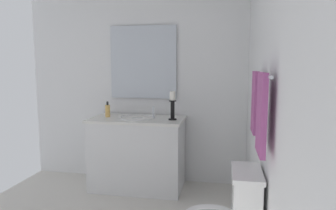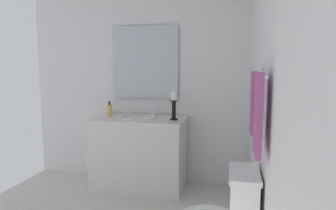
{
  "view_description": "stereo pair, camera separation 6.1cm",
  "coord_description": "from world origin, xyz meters",
  "px_view_note": "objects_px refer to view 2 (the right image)",
  "views": [
    {
      "loc": [
        2.09,
        1.08,
        1.41
      ],
      "look_at": [
        -0.56,
        0.58,
        1.07
      ],
      "focal_mm": 32.56,
      "sensor_mm": 36.0,
      "label": 1
    },
    {
      "loc": [
        2.07,
        1.14,
        1.41
      ],
      "look_at": [
        -0.56,
        0.58,
        1.07
      ],
      "focal_mm": 32.56,
      "sensor_mm": 36.0,
      "label": 2
    }
  ],
  "objects_px": {
    "vanity_cabinet": "(139,153)",
    "towel_bar": "(260,75)",
    "sink_basin": "(139,121)",
    "mirror": "(145,62)",
    "soap_bottle": "(109,110)",
    "towel_center": "(258,114)",
    "towel_near_vanity": "(253,102)",
    "candle_holder_tall": "(174,105)"
  },
  "relations": [
    {
      "from": "soap_bottle",
      "to": "towel_center",
      "type": "height_order",
      "value": "towel_center"
    },
    {
      "from": "vanity_cabinet",
      "to": "towel_near_vanity",
      "type": "relative_size",
      "value": 2.56
    },
    {
      "from": "sink_basin",
      "to": "towel_near_vanity",
      "type": "height_order",
      "value": "towel_near_vanity"
    },
    {
      "from": "vanity_cabinet",
      "to": "towel_bar",
      "type": "bearing_deg",
      "value": 41.21
    },
    {
      "from": "vanity_cabinet",
      "to": "candle_holder_tall",
      "type": "height_order",
      "value": "candle_holder_tall"
    },
    {
      "from": "vanity_cabinet",
      "to": "sink_basin",
      "type": "bearing_deg",
      "value": 90.0
    },
    {
      "from": "mirror",
      "to": "soap_bottle",
      "type": "relative_size",
      "value": 4.81
    },
    {
      "from": "mirror",
      "to": "towel_bar",
      "type": "height_order",
      "value": "mirror"
    },
    {
      "from": "soap_bottle",
      "to": "mirror",
      "type": "bearing_deg",
      "value": 127.12
    },
    {
      "from": "sink_basin",
      "to": "soap_bottle",
      "type": "bearing_deg",
      "value": -91.44
    },
    {
      "from": "soap_bottle",
      "to": "towel_center",
      "type": "bearing_deg",
      "value": 44.39
    },
    {
      "from": "candle_holder_tall",
      "to": "towel_bar",
      "type": "xyz_separation_m",
      "value": [
        1.33,
        0.78,
        0.36
      ]
    },
    {
      "from": "sink_basin",
      "to": "towel_bar",
      "type": "distance_m",
      "value": 1.9
    },
    {
      "from": "sink_basin",
      "to": "towel_near_vanity",
      "type": "bearing_deg",
      "value": 45.13
    },
    {
      "from": "vanity_cabinet",
      "to": "soap_bottle",
      "type": "distance_m",
      "value": 0.6
    },
    {
      "from": "towel_near_vanity",
      "to": "sink_basin",
      "type": "bearing_deg",
      "value": -134.87
    },
    {
      "from": "candle_holder_tall",
      "to": "mirror",
      "type": "bearing_deg",
      "value": -127.43
    },
    {
      "from": "mirror",
      "to": "soap_bottle",
      "type": "xyz_separation_m",
      "value": [
        0.27,
        -0.36,
        -0.56
      ]
    },
    {
      "from": "sink_basin",
      "to": "towel_bar",
      "type": "relative_size",
      "value": 0.52
    },
    {
      "from": "vanity_cabinet",
      "to": "candle_holder_tall",
      "type": "relative_size",
      "value": 3.42
    },
    {
      "from": "candle_holder_tall",
      "to": "towel_center",
      "type": "xyz_separation_m",
      "value": [
        1.52,
        0.76,
        0.16
      ]
    },
    {
      "from": "soap_bottle",
      "to": "towel_center",
      "type": "relative_size",
      "value": 0.4
    },
    {
      "from": "vanity_cabinet",
      "to": "mirror",
      "type": "relative_size",
      "value": 1.24
    },
    {
      "from": "candle_holder_tall",
      "to": "towel_center",
      "type": "distance_m",
      "value": 1.71
    },
    {
      "from": "vanity_cabinet",
      "to": "sink_basin",
      "type": "distance_m",
      "value": 0.37
    },
    {
      "from": "sink_basin",
      "to": "candle_holder_tall",
      "type": "bearing_deg",
      "value": 84.8
    },
    {
      "from": "soap_bottle",
      "to": "vanity_cabinet",
      "type": "bearing_deg",
      "value": 88.55
    },
    {
      "from": "vanity_cabinet",
      "to": "towel_near_vanity",
      "type": "bearing_deg",
      "value": 45.16
    },
    {
      "from": "mirror",
      "to": "soap_bottle",
      "type": "height_order",
      "value": "mirror"
    },
    {
      "from": "soap_bottle",
      "to": "towel_center",
      "type": "distance_m",
      "value": 2.21
    },
    {
      "from": "towel_near_vanity",
      "to": "towel_center",
      "type": "distance_m",
      "value": 0.39
    },
    {
      "from": "candle_holder_tall",
      "to": "towel_center",
      "type": "bearing_deg",
      "value": 26.62
    },
    {
      "from": "mirror",
      "to": "towel_center",
      "type": "distance_m",
      "value": 2.21
    },
    {
      "from": "towel_bar",
      "to": "soap_bottle",
      "type": "bearing_deg",
      "value": -131.5
    },
    {
      "from": "sink_basin",
      "to": "towel_center",
      "type": "xyz_separation_m",
      "value": [
        1.56,
        1.18,
        0.36
      ]
    },
    {
      "from": "soap_bottle",
      "to": "towel_near_vanity",
      "type": "height_order",
      "value": "towel_near_vanity"
    },
    {
      "from": "mirror",
      "to": "vanity_cabinet",
      "type": "bearing_deg",
      "value": -0.01
    },
    {
      "from": "candle_holder_tall",
      "to": "towel_near_vanity",
      "type": "distance_m",
      "value": 1.38
    },
    {
      "from": "towel_near_vanity",
      "to": "towel_center",
      "type": "relative_size",
      "value": 0.92
    },
    {
      "from": "mirror",
      "to": "towel_near_vanity",
      "type": "distance_m",
      "value": 1.89
    },
    {
      "from": "sink_basin",
      "to": "towel_near_vanity",
      "type": "xyz_separation_m",
      "value": [
        1.17,
        1.18,
        0.38
      ]
    },
    {
      "from": "vanity_cabinet",
      "to": "soap_bottle",
      "type": "bearing_deg",
      "value": -91.45
    }
  ]
}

